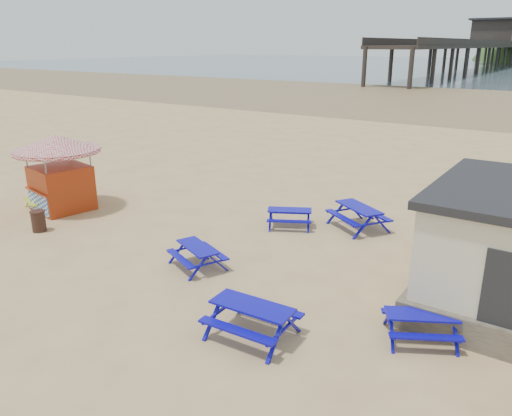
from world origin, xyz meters
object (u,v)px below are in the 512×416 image
Objects in this scene: picnic_table_blue_a at (289,218)px; picnic_table_blue_b at (358,217)px; picnic_table_yellow at (43,201)px; litter_bin at (38,221)px; ice_cream_kiosk at (59,163)px.

picnic_table_blue_a is 2.50m from picnic_table_blue_b.
picnic_table_blue_b is at bearing 43.96° from picnic_table_yellow.
litter_bin is at bearing -171.47° from picnic_table_blue_a.
litter_bin is at bearing -111.85° from picnic_table_blue_b.
litter_bin is at bearing -44.10° from ice_cream_kiosk.
picnic_table_blue_b is 11.90m from ice_cream_kiosk.
picnic_table_blue_b reaches higher than picnic_table_blue_a.
ice_cream_kiosk is at bearing 48.12° from picnic_table_yellow.
picnic_table_yellow is 0.47× the size of ice_cream_kiosk.
picnic_table_blue_b is 12.67m from picnic_table_yellow.
picnic_table_blue_b is at bearing 35.59° from litter_bin.
ice_cream_kiosk reaches higher than picnic_table_blue_a.
picnic_table_blue_b is at bearing 34.09° from ice_cream_kiosk.
ice_cream_kiosk is (-10.85, -4.65, 1.50)m from picnic_table_blue_b.
picnic_table_yellow is 2.46× the size of litter_bin.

